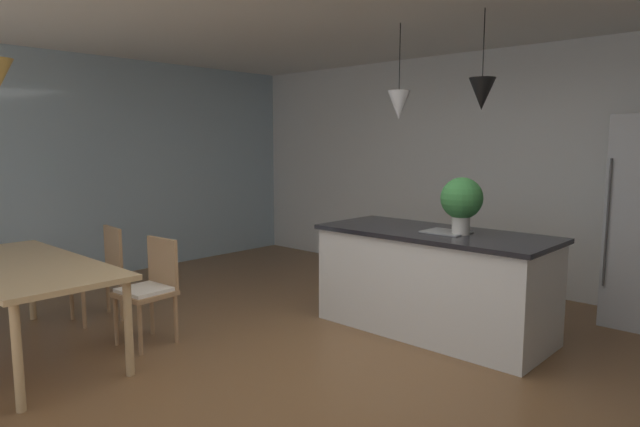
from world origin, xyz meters
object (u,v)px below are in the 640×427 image
object	(u,v)px
dining_table	(23,272)
chair_far_left	(100,270)
kitchen_island	(433,280)
chair_far_right	(150,287)
potted_plant_on_island	(462,200)

from	to	relation	value
dining_table	chair_far_left	bearing A→B (deg)	118.80
kitchen_island	chair_far_right	bearing A→B (deg)	-130.50
dining_table	potted_plant_on_island	world-z (taller)	potted_plant_on_island
dining_table	potted_plant_on_island	distance (m)	3.53
chair_far_left	kitchen_island	bearing A→B (deg)	36.68
chair_far_left	potted_plant_on_island	distance (m)	3.36
chair_far_right	potted_plant_on_island	size ratio (longest dim) A/B	1.82
chair_far_left	kitchen_island	world-z (taller)	kitchen_island
chair_far_right	potted_plant_on_island	world-z (taller)	potted_plant_on_island
chair_far_right	potted_plant_on_island	distance (m)	2.68
dining_table	chair_far_left	distance (m)	0.95
chair_far_left	potted_plant_on_island	world-z (taller)	potted_plant_on_island
chair_far_left	potted_plant_on_island	bearing A→B (deg)	34.07
kitchen_island	potted_plant_on_island	world-z (taller)	potted_plant_on_island
chair_far_right	kitchen_island	size ratio (longest dim) A/B	0.43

